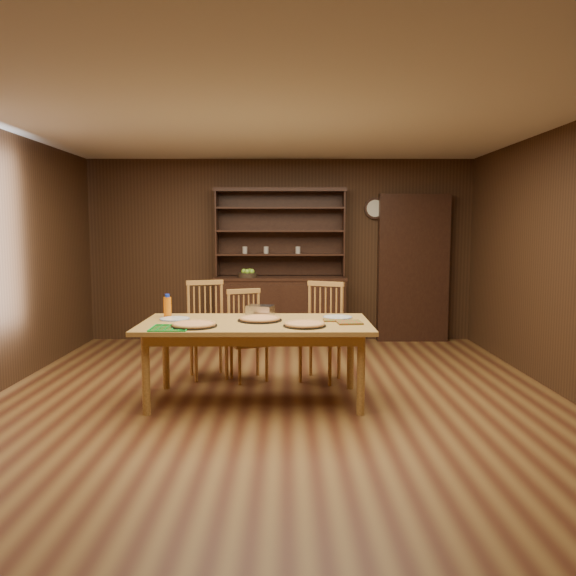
{
  "coord_description": "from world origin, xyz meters",
  "views": [
    {
      "loc": [
        0.09,
        -5.11,
        1.61
      ],
      "look_at": [
        0.1,
        0.4,
        1.03
      ],
      "focal_mm": 35.0,
      "sensor_mm": 36.0,
      "label": 1
    }
  ],
  "objects_px": {
    "juice_bottle": "(167,307)",
    "chair_left": "(207,326)",
    "chair_right": "(322,328)",
    "dining_table": "(256,329)",
    "china_hutch": "(280,301)",
    "chair_center": "(247,332)"
  },
  "relations": [
    {
      "from": "juice_bottle",
      "to": "chair_left",
      "type": "bearing_deg",
      "value": 64.98
    },
    {
      "from": "chair_left",
      "to": "juice_bottle",
      "type": "relative_size",
      "value": 4.6
    },
    {
      "from": "chair_right",
      "to": "dining_table",
      "type": "bearing_deg",
      "value": -107.58
    },
    {
      "from": "china_hutch",
      "to": "chair_right",
      "type": "xyz_separation_m",
      "value": [
        0.47,
        -1.94,
        -0.04
      ]
    },
    {
      "from": "dining_table",
      "to": "chair_left",
      "type": "xyz_separation_m",
      "value": [
        -0.58,
        0.91,
        -0.12
      ]
    },
    {
      "from": "chair_left",
      "to": "china_hutch",
      "type": "bearing_deg",
      "value": 48.2
    },
    {
      "from": "chair_center",
      "to": "juice_bottle",
      "type": "height_order",
      "value": "juice_bottle"
    },
    {
      "from": "chair_left",
      "to": "dining_table",
      "type": "bearing_deg",
      "value": -75.88
    },
    {
      "from": "chair_left",
      "to": "chair_center",
      "type": "distance_m",
      "value": 0.46
    },
    {
      "from": "china_hutch",
      "to": "dining_table",
      "type": "height_order",
      "value": "china_hutch"
    },
    {
      "from": "chair_center",
      "to": "chair_right",
      "type": "distance_m",
      "value": 0.82
    },
    {
      "from": "juice_bottle",
      "to": "china_hutch",
      "type": "bearing_deg",
      "value": 66.23
    },
    {
      "from": "china_hutch",
      "to": "juice_bottle",
      "type": "height_order",
      "value": "china_hutch"
    },
    {
      "from": "chair_left",
      "to": "chair_center",
      "type": "height_order",
      "value": "chair_left"
    },
    {
      "from": "china_hutch",
      "to": "juice_bottle",
      "type": "relative_size",
      "value": 9.56
    },
    {
      "from": "chair_center",
      "to": "chair_right",
      "type": "relative_size",
      "value": 0.92
    },
    {
      "from": "juice_bottle",
      "to": "dining_table",
      "type": "bearing_deg",
      "value": -18.1
    },
    {
      "from": "dining_table",
      "to": "chair_center",
      "type": "relative_size",
      "value": 2.19
    },
    {
      "from": "chair_center",
      "to": "china_hutch",
      "type": "bearing_deg",
      "value": 56.99
    },
    {
      "from": "chair_left",
      "to": "juice_bottle",
      "type": "bearing_deg",
      "value": -133.5
    },
    {
      "from": "dining_table",
      "to": "chair_center",
      "type": "xyz_separation_m",
      "value": [
        -0.14,
        0.8,
        -0.17
      ]
    },
    {
      "from": "china_hutch",
      "to": "chair_center",
      "type": "xyz_separation_m",
      "value": [
        -0.34,
        -1.93,
        -0.09
      ]
    }
  ]
}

